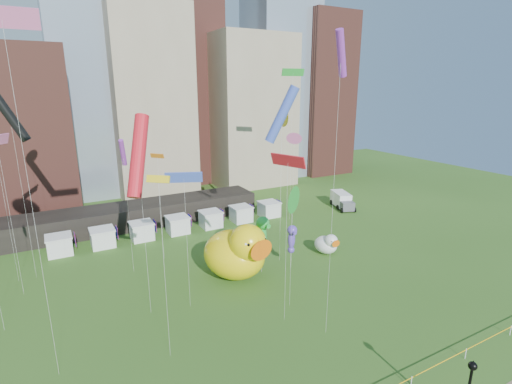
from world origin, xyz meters
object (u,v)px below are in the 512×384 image
seahorse_green (262,232)px  box_truck (342,200)px  small_duck (327,244)px  big_duck (237,252)px  seahorse_purple (292,237)px

seahorse_green → box_truck: seahorse_green is taller
small_duck → seahorse_green: seahorse_green is taller
big_duck → seahorse_green: seahorse_green is taller
box_truck → small_duck: bearing=-117.2°
big_duck → seahorse_purple: size_ratio=1.80×
seahorse_green → seahorse_purple: size_ratio=1.30×
box_truck → seahorse_green: bearing=-130.1°
seahorse_green → big_duck: bearing=169.1°
seahorse_green → seahorse_purple: (3.62, -0.42, -1.12)m
big_duck → small_duck: bearing=-11.0°
seahorse_purple → box_truck: seahorse_purple is taller
small_duck → seahorse_purple: seahorse_purple is taller
seahorse_purple → box_truck: size_ratio=0.80×
seahorse_purple → box_truck: 25.08m
big_duck → small_duck: (12.46, 0.28, -1.75)m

